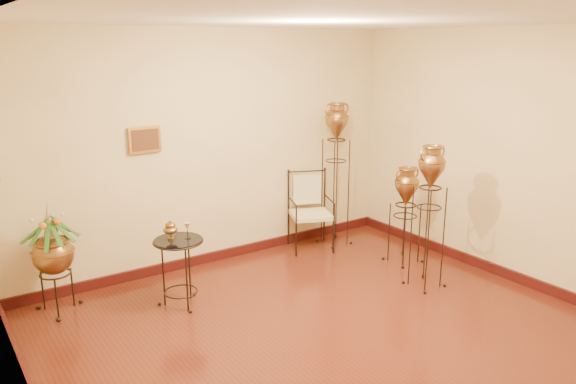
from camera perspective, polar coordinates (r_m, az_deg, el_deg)
ground at (r=5.24m, az=5.98°, el=-15.24°), size 5.00×5.00×0.00m
room_shell at (r=4.62m, az=6.44°, el=3.71°), size 5.02×5.02×2.81m
amphora_tall at (r=7.38m, az=4.86°, el=1.96°), size 0.40×0.40×1.91m
amphora_mid at (r=6.26m, az=14.08°, el=-2.39°), size 0.42×0.42×1.60m
amphora_short at (r=6.96m, az=11.81°, el=-2.26°), size 0.43×0.43×1.21m
planter_urn at (r=5.99m, az=-22.81°, el=-5.44°), size 0.79×0.79×1.18m
armchair at (r=7.27m, az=2.34°, el=-2.01°), size 0.73×0.71×1.01m
side_table at (r=5.87m, az=-10.95°, el=-7.89°), size 0.61×0.61×0.90m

